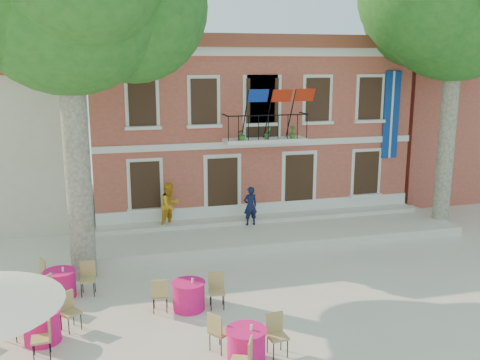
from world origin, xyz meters
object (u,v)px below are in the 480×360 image
cafe_table_1 (246,344)px  plane_tree_east (458,2)px  pedestrian_navy (250,206)px  cafe_table_0 (42,325)px  cafe_table_3 (60,282)px  cafe_table_4 (189,295)px  pedestrian_orange (170,205)px

cafe_table_1 → plane_tree_east: bearing=37.2°
pedestrian_navy → cafe_table_0: (-6.97, -6.77, -0.63)m
plane_tree_east → cafe_table_0: size_ratio=6.24×
cafe_table_1 → cafe_table_3: same height
plane_tree_east → cafe_table_4: 14.60m
cafe_table_1 → cafe_table_4: 2.96m
cafe_table_0 → cafe_table_4: (3.60, 0.80, -0.01)m
plane_tree_east → cafe_table_4: (-11.04, -4.93, -8.20)m
plane_tree_east → cafe_table_4: bearing=-155.9°
cafe_table_3 → cafe_table_4: 3.75m
pedestrian_orange → cafe_table_0: (-3.95, -7.21, -0.75)m
pedestrian_navy → cafe_table_3: 8.00m
pedestrian_navy → cafe_table_1: pedestrian_navy is taller
cafe_table_0 → cafe_table_3: same height
pedestrian_navy → cafe_table_1: (-2.56, -8.81, -0.63)m
pedestrian_navy → pedestrian_orange: pedestrian_orange is taller
pedestrian_orange → cafe_table_4: pedestrian_orange is taller
pedestrian_navy → cafe_table_0: 9.73m
plane_tree_east → pedestrian_navy: bearing=172.2°
pedestrian_navy → cafe_table_4: bearing=54.2°
cafe_table_0 → cafe_table_1: (4.40, -2.05, 0.00)m
pedestrian_orange → cafe_table_4: 6.46m
plane_tree_east → cafe_table_1: bearing=-142.8°
plane_tree_east → cafe_table_1: 15.23m
pedestrian_navy → cafe_table_4: pedestrian_navy is taller
cafe_table_4 → pedestrian_orange: bearing=86.9°
plane_tree_east → cafe_table_0: 17.72m
cafe_table_3 → pedestrian_orange: bearing=51.9°
plane_tree_east → pedestrian_orange: bearing=172.1°
pedestrian_navy → plane_tree_east: bearing=165.9°
cafe_table_1 → cafe_table_4: size_ratio=0.95×
cafe_table_0 → plane_tree_east: bearing=21.4°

